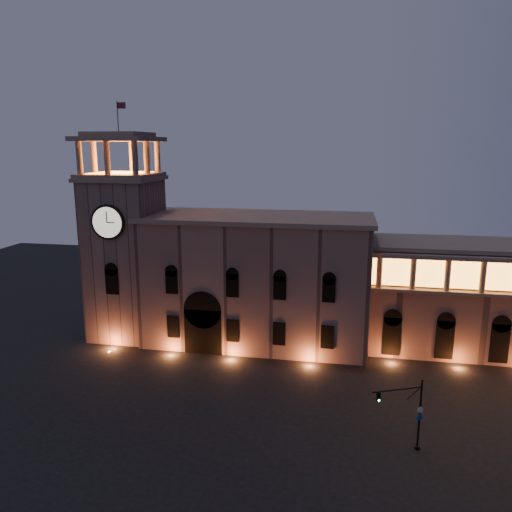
% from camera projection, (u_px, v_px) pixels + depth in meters
% --- Properties ---
extents(ground, '(160.00, 160.00, 0.00)m').
position_uv_depth(ground, '(236.00, 426.00, 48.55)').
color(ground, black).
rests_on(ground, ground).
extents(government_building, '(30.80, 12.80, 17.60)m').
position_uv_depth(government_building, '(256.00, 280.00, 68.07)').
color(government_building, '#805E54').
rests_on(government_building, ground).
extents(clock_tower, '(9.80, 9.80, 32.40)m').
position_uv_depth(clock_tower, '(125.00, 249.00, 69.63)').
color(clock_tower, '#805E54').
rests_on(clock_tower, ground).
extents(traffic_light, '(4.57, 2.15, 6.74)m').
position_uv_depth(traffic_light, '(411.00, 414.00, 43.91)').
color(traffic_light, black).
rests_on(traffic_light, ground).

